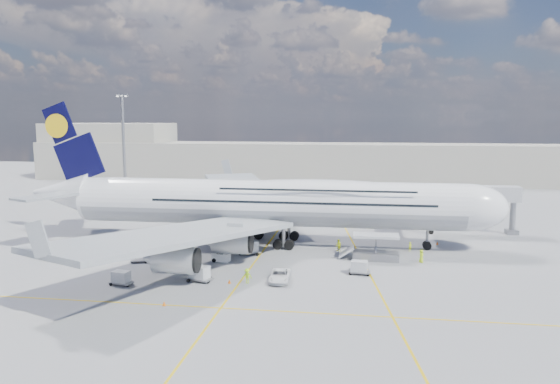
# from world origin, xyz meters

# --- Properties ---
(ground) EXTENTS (300.00, 300.00, 0.00)m
(ground) POSITION_xyz_m (0.00, 0.00, 0.00)
(ground) COLOR gray
(ground) RESTS_ON ground
(taxi_line_main) EXTENTS (0.25, 220.00, 0.01)m
(taxi_line_main) POSITION_xyz_m (0.00, 0.00, 0.01)
(taxi_line_main) COLOR #E0B50B
(taxi_line_main) RESTS_ON ground
(taxi_line_cross) EXTENTS (120.00, 0.25, 0.01)m
(taxi_line_cross) POSITION_xyz_m (0.00, -20.00, 0.01)
(taxi_line_cross) COLOR #E0B50B
(taxi_line_cross) RESTS_ON ground
(taxi_line_diag) EXTENTS (14.16, 99.06, 0.01)m
(taxi_line_diag) POSITION_xyz_m (14.00, 10.00, 0.01)
(taxi_line_diag) COLOR #E0B50B
(taxi_line_diag) RESTS_ON ground
(airliner) EXTENTS (77.26, 79.15, 23.71)m
(airliner) POSITION_xyz_m (0.26, 10.00, 6.87)
(airliner) COLOR white
(airliner) RESTS_ON ground
(jet_bridge) EXTENTS (18.80, 12.10, 8.50)m
(jet_bridge) POSITION_xyz_m (29.81, 20.94, 6.85)
(jet_bridge) COLOR #B7B7BC
(jet_bridge) RESTS_ON ground
(cargo_loader) EXTENTS (8.53, 3.20, 3.67)m
(cargo_loader) POSITION_xyz_m (16.82, 2.89, 1.25)
(cargo_loader) COLOR silver
(cargo_loader) RESTS_ON ground
(light_mast) EXTENTS (3.00, 0.70, 25.50)m
(light_mast) POSITION_xyz_m (-40.00, 45.00, 13.21)
(light_mast) COLOR gray
(light_mast) RESTS_ON ground
(terminal) EXTENTS (180.00, 16.00, 12.00)m
(terminal) POSITION_xyz_m (0.00, 95.00, 6.00)
(terminal) COLOR #B2AD9E
(terminal) RESTS_ON ground
(hangar) EXTENTS (40.00, 22.00, 18.00)m
(hangar) POSITION_xyz_m (-70.00, 100.00, 9.00)
(hangar) COLOR #B2AD9E
(hangar) RESTS_ON ground
(tree_line) EXTENTS (160.00, 6.00, 8.00)m
(tree_line) POSITION_xyz_m (40.00, 140.00, 4.00)
(tree_line) COLOR #193814
(tree_line) RESTS_ON ground
(dolly_row_a) EXTENTS (2.93, 2.24, 0.38)m
(dolly_row_a) POSITION_xyz_m (-16.02, -3.61, 0.29)
(dolly_row_a) COLOR gray
(dolly_row_a) RESTS_ON ground
(dolly_row_b) EXTENTS (2.97, 1.95, 1.74)m
(dolly_row_b) POSITION_xyz_m (-14.16, -13.93, 0.93)
(dolly_row_b) COLOR gray
(dolly_row_b) RESTS_ON ground
(dolly_row_c) EXTENTS (3.53, 2.65, 1.99)m
(dolly_row_c) POSITION_xyz_m (-5.07, -11.13, 1.07)
(dolly_row_c) COLOR gray
(dolly_row_c) RESTS_ON ground
(dolly_back) EXTENTS (2.86, 1.70, 1.73)m
(dolly_back) POSITION_xyz_m (-21.95, -0.04, 0.93)
(dolly_back) COLOR gray
(dolly_back) RESTS_ON ground
(dolly_nose_far) EXTENTS (2.98, 1.79, 1.80)m
(dolly_nose_far) POSITION_xyz_m (14.69, -5.02, 0.97)
(dolly_nose_far) COLOR gray
(dolly_nose_far) RESTS_ON ground
(dolly_nose_near) EXTENTS (3.66, 2.92, 2.05)m
(dolly_nose_near) POSITION_xyz_m (-1.58, 2.94, 1.10)
(dolly_nose_near) COLOR gray
(dolly_nose_near) RESTS_ON ground
(baggage_tug) EXTENTS (2.65, 1.49, 1.57)m
(baggage_tug) POSITION_xyz_m (-4.78, -1.67, 0.69)
(baggage_tug) COLOR white
(baggage_tug) RESTS_ON ground
(catering_truck_inner) EXTENTS (6.14, 2.54, 3.63)m
(catering_truck_inner) POSITION_xyz_m (-12.48, 23.26, 1.71)
(catering_truck_inner) COLOR gray
(catering_truck_inner) RESTS_ON ground
(catering_truck_outer) EXTENTS (6.71, 5.26, 3.69)m
(catering_truck_outer) POSITION_xyz_m (-16.60, 38.80, 1.71)
(catering_truck_outer) COLOR gray
(catering_truck_outer) RESTS_ON ground
(service_van) EXTENTS (2.61, 5.34, 1.46)m
(service_van) POSITION_xyz_m (4.89, -9.66, 0.73)
(service_van) COLOR white
(service_van) RESTS_ON ground
(crew_nose) EXTENTS (0.65, 0.63, 1.51)m
(crew_nose) POSITION_xyz_m (22.32, 8.32, 0.75)
(crew_nose) COLOR #DBF219
(crew_nose) RESTS_ON ground
(crew_loader) EXTENTS (1.14, 1.14, 1.87)m
(crew_loader) POSITION_xyz_m (11.51, 6.78, 0.93)
(crew_loader) COLOR #E2F519
(crew_loader) RESTS_ON ground
(crew_wing) EXTENTS (0.72, 1.23, 1.96)m
(crew_wing) POSITION_xyz_m (-10.27, -6.33, 0.98)
(crew_wing) COLOR #C3F71A
(crew_wing) RESTS_ON ground
(crew_van) EXTENTS (0.81, 1.05, 1.89)m
(crew_van) POSITION_xyz_m (23.33, 2.07, 0.95)
(crew_van) COLOR #BBE518
(crew_van) RESTS_ON ground
(crew_tug) EXTENTS (1.26, 0.77, 1.88)m
(crew_tug) POSITION_xyz_m (1.00, -10.99, 0.94)
(crew_tug) COLOR #AAE518
(crew_tug) RESTS_ON ground
(cone_nose) EXTENTS (0.41, 0.41, 0.52)m
(cone_nose) POSITION_xyz_m (27.05, 13.56, 0.25)
(cone_nose) COLOR orange
(cone_nose) RESTS_ON ground
(cone_wing_left_inner) EXTENTS (0.41, 0.41, 0.52)m
(cone_wing_left_inner) POSITION_xyz_m (-13.68, 23.37, 0.25)
(cone_wing_left_inner) COLOR orange
(cone_wing_left_inner) RESTS_ON ground
(cone_wing_left_outer) EXTENTS (0.43, 0.43, 0.55)m
(cone_wing_left_outer) POSITION_xyz_m (-11.52, 42.52, 0.26)
(cone_wing_left_outer) COLOR orange
(cone_wing_left_outer) RESTS_ON ground
(cone_wing_right_inner) EXTENTS (0.40, 0.40, 0.50)m
(cone_wing_right_inner) POSITION_xyz_m (-1.18, -11.33, 0.24)
(cone_wing_right_inner) COLOR orange
(cone_wing_right_inner) RESTS_ON ground
(cone_wing_right_outer) EXTENTS (0.41, 0.41, 0.52)m
(cone_wing_right_outer) POSITION_xyz_m (-6.32, -20.22, 0.25)
(cone_wing_right_outer) COLOR orange
(cone_wing_right_outer) RESTS_ON ground
(cone_tail) EXTENTS (0.49, 0.49, 0.63)m
(cone_tail) POSITION_xyz_m (-35.49, 2.05, 0.30)
(cone_tail) COLOR orange
(cone_tail) RESTS_ON ground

